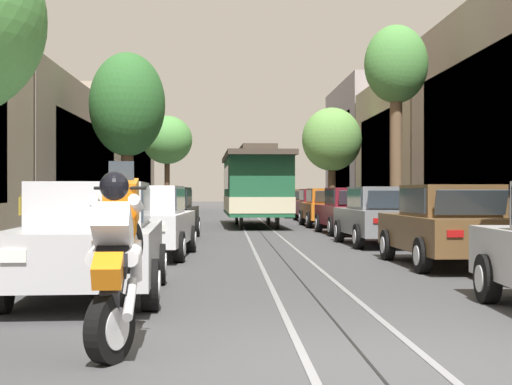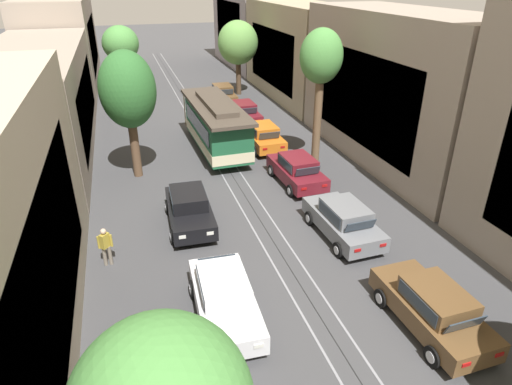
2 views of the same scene
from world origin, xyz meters
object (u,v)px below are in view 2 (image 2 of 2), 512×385
at_px(street_tree_kerb_left_mid, 121,44).
at_px(cable_car_trolley, 217,127).
at_px(parked_car_brown_second_right, 432,308).
at_px(parked_car_orange_fifth_right, 263,136).
at_px(street_tree_kerb_right_mid, 238,43).
at_px(parked_car_grey_mid_right, 343,220).
at_px(street_tree_kerb_left_second, 128,91).
at_px(pedestrian_on_left_pavement, 105,245).
at_px(parked_car_maroon_sixth_right, 243,112).
at_px(parked_car_brown_far_right, 223,94).
at_px(parked_car_white_second_left, 225,298).
at_px(street_tree_kerb_right_second, 321,61).
at_px(parked_car_maroon_fourth_right, 297,170).
at_px(parked_car_black_mid_left, 189,209).

height_order(street_tree_kerb_left_mid, cable_car_trolley, street_tree_kerb_left_mid).
bearing_deg(street_tree_kerb_left_mid, parked_car_brown_second_right, -76.39).
height_order(parked_car_orange_fifth_right, street_tree_kerb_right_mid, street_tree_kerb_right_mid).
xyz_separation_m(parked_car_grey_mid_right, parked_car_orange_fifth_right, (0.00, 11.18, 0.00)).
relative_size(parked_car_grey_mid_right, street_tree_kerb_left_mid, 0.72).
relative_size(street_tree_kerb_left_second, pedestrian_on_left_pavement, 4.23).
xyz_separation_m(parked_car_maroon_sixth_right, pedestrian_on_left_pavement, (-9.81, -15.90, 0.10)).
bearing_deg(parked_car_brown_second_right, parked_car_orange_fifth_right, 90.55).
bearing_deg(parked_car_orange_fifth_right, parked_car_brown_far_right, 89.90).
relative_size(parked_car_white_second_left, street_tree_kerb_right_second, 0.58).
height_order(street_tree_kerb_right_mid, cable_car_trolley, street_tree_kerb_right_mid).
height_order(parked_car_brown_far_right, street_tree_kerb_left_second, street_tree_kerb_left_second).
height_order(parked_car_grey_mid_right, street_tree_kerb_right_second, street_tree_kerb_right_second).
distance_m(parked_car_maroon_fourth_right, cable_car_trolley, 6.62).
distance_m(parked_car_maroon_sixth_right, cable_car_trolley, 6.29).
distance_m(parked_car_orange_fifth_right, street_tree_kerb_left_mid, 18.33).
height_order(parked_car_brown_second_right, parked_car_orange_fifth_right, same).
bearing_deg(cable_car_trolley, street_tree_kerb_right_mid, 69.87).
xyz_separation_m(parked_car_white_second_left, cable_car_trolley, (2.98, 14.70, 0.86)).
height_order(street_tree_kerb_left_mid, street_tree_kerb_right_second, street_tree_kerb_right_second).
bearing_deg(street_tree_kerb_left_mid, parked_car_white_second_left, -86.45).
relative_size(parked_car_maroon_sixth_right, street_tree_kerb_right_mid, 0.68).
height_order(parked_car_maroon_fourth_right, cable_car_trolley, cable_car_trolley).
relative_size(parked_car_maroon_sixth_right, street_tree_kerb_right_second, 0.57).
xyz_separation_m(parked_car_brown_far_right, cable_car_trolley, (-2.97, -11.30, 0.86)).
xyz_separation_m(street_tree_kerb_right_mid, pedestrian_on_left_pavement, (-11.73, -24.45, -3.63)).
bearing_deg(cable_car_trolley, pedestrian_on_left_pavement, -122.20).
bearing_deg(street_tree_kerb_right_second, cable_car_trolley, 144.86).
bearing_deg(pedestrian_on_left_pavement, cable_car_trolley, 57.80).
distance_m(parked_car_brown_second_right, parked_car_orange_fifth_right, 16.89).
height_order(parked_car_grey_mid_right, cable_car_trolley, cable_car_trolley).
height_order(parked_car_grey_mid_right, pedestrian_on_left_pavement, pedestrian_on_left_pavement).
bearing_deg(pedestrian_on_left_pavement, street_tree_kerb_left_second, 78.86).
height_order(parked_car_black_mid_left, street_tree_kerb_left_mid, street_tree_kerb_left_mid).
distance_m(parked_car_grey_mid_right, street_tree_kerb_left_mid, 28.66).
bearing_deg(cable_car_trolley, street_tree_kerb_left_second, -155.85).
bearing_deg(street_tree_kerb_left_mid, parked_car_brown_far_right, -30.81).
bearing_deg(street_tree_kerb_left_mid, parked_car_orange_fifth_right, -64.09).
relative_size(parked_car_white_second_left, street_tree_kerb_right_mid, 0.68).
relative_size(parked_car_brown_second_right, cable_car_trolley, 0.48).
relative_size(street_tree_kerb_left_mid, pedestrian_on_left_pavement, 3.84).
height_order(parked_car_white_second_left, street_tree_kerb_left_second, street_tree_kerb_left_second).
relative_size(parked_car_white_second_left, cable_car_trolley, 0.48).
bearing_deg(street_tree_kerb_right_mid, street_tree_kerb_right_second, -90.06).
bearing_deg(parked_car_orange_fifth_right, parked_car_grey_mid_right, -90.02).
xyz_separation_m(parked_car_white_second_left, parked_car_maroon_fourth_right, (6.01, 8.87, 0.00)).
relative_size(parked_car_maroon_fourth_right, pedestrian_on_left_pavement, 2.75).
xyz_separation_m(parked_car_grey_mid_right, street_tree_kerb_right_second, (2.13, 7.75, 5.12)).
xyz_separation_m(parked_car_orange_fifth_right, parked_car_brown_far_right, (0.02, 11.44, 0.00)).
bearing_deg(parked_car_brown_second_right, parked_car_grey_mid_right, 91.66).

